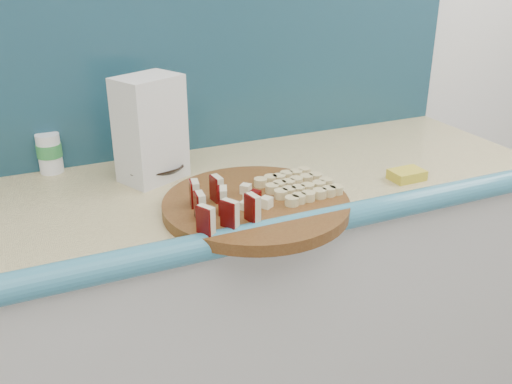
% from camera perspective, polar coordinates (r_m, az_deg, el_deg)
% --- Properties ---
extents(kitchen_counter, '(2.20, 0.63, 0.91)m').
position_cam_1_polar(kitchen_counter, '(1.66, -10.20, -14.94)').
color(kitchen_counter, beige).
rests_on(kitchen_counter, ground).
extents(backsplash, '(2.20, 0.02, 0.50)m').
position_cam_1_polar(backsplash, '(1.62, -14.70, 11.54)').
color(backsplash, teal).
rests_on(backsplash, kitchen_counter).
extents(cutting_board, '(0.48, 0.48, 0.03)m').
position_cam_1_polar(cutting_board, '(1.32, 0.00, -1.33)').
color(cutting_board, '#4E2910').
rests_on(cutting_board, kitchen_counter).
extents(apple_wedges, '(0.13, 0.18, 0.06)m').
position_cam_1_polar(apple_wedges, '(1.22, -3.91, -1.20)').
color(apple_wedges, beige).
rests_on(apple_wedges, cutting_board).
extents(apple_chunks, '(0.07, 0.07, 0.02)m').
position_cam_1_polar(apple_chunks, '(1.29, -0.98, -0.63)').
color(apple_chunks, '#F7ECC6').
rests_on(apple_chunks, cutting_board).
extents(banana_slices, '(0.18, 0.18, 0.02)m').
position_cam_1_polar(banana_slices, '(1.37, 4.28, 0.63)').
color(banana_slices, '#D0BC7F').
rests_on(banana_slices, cutting_board).
extents(brown_bowl, '(0.18, 0.18, 0.04)m').
position_cam_1_polar(brown_bowl, '(1.53, -10.42, 2.15)').
color(brown_bowl, black).
rests_on(brown_bowl, kitchen_counter).
extents(flour_bag, '(0.19, 0.17, 0.27)m').
position_cam_1_polar(flour_bag, '(1.48, -10.52, 6.21)').
color(flour_bag, silver).
rests_on(flour_bag, kitchen_counter).
extents(canister, '(0.07, 0.07, 0.11)m').
position_cam_1_polar(canister, '(1.62, -19.95, 3.74)').
color(canister, white).
rests_on(canister, kitchen_counter).
extents(sponge, '(0.09, 0.06, 0.03)m').
position_cam_1_polar(sponge, '(1.54, 14.85, 1.68)').
color(sponge, gold).
rests_on(sponge, kitchen_counter).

